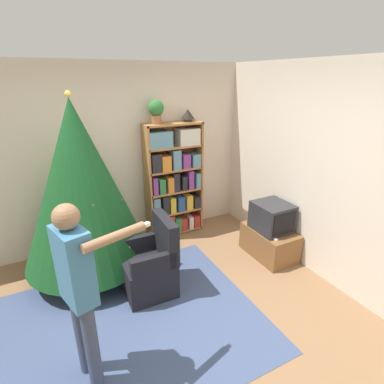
{
  "coord_description": "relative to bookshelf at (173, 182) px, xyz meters",
  "views": [
    {
      "loc": [
        -0.99,
        -2.18,
        2.4
      ],
      "look_at": [
        0.6,
        0.91,
        1.05
      ],
      "focal_mm": 28.0,
      "sensor_mm": 36.0,
      "label": 1
    }
  ],
  "objects": [
    {
      "name": "ground_plane",
      "position": [
        -0.75,
        -1.85,
        -0.87
      ],
      "size": [
        14.0,
        14.0,
        0.0
      ],
      "primitive_type": "plane",
      "color": "#846042"
    },
    {
      "name": "wall_back",
      "position": [
        -0.75,
        0.23,
        0.43
      ],
      "size": [
        8.0,
        0.1,
        2.6
      ],
      "color": "beige",
      "rests_on": "ground_plane"
    },
    {
      "name": "wall_right",
      "position": [
        1.23,
        -1.85,
        0.43
      ],
      "size": [
        0.1,
        8.0,
        2.6
      ],
      "color": "beige",
      "rests_on": "ground_plane"
    },
    {
      "name": "area_rug",
      "position": [
        -1.27,
        -1.61,
        -0.87
      ],
      "size": [
        2.74,
        2.15,
        0.01
      ],
      "color": "#3D4C70",
      "rests_on": "ground_plane"
    },
    {
      "name": "bookshelf",
      "position": [
        0.0,
        0.0,
        0.0
      ],
      "size": [
        0.88,
        0.3,
        1.77
      ],
      "color": "#A8703D",
      "rests_on": "ground_plane"
    },
    {
      "name": "tv_stand",
      "position": [
        0.92,
        -1.24,
        -0.67
      ],
      "size": [
        0.49,
        0.76,
        0.41
      ],
      "color": "brown",
      "rests_on": "ground_plane"
    },
    {
      "name": "television",
      "position": [
        0.92,
        -1.25,
        -0.27
      ],
      "size": [
        0.45,
        0.49,
        0.39
      ],
      "color": "#28282D",
      "rests_on": "tv_stand"
    },
    {
      "name": "game_remote",
      "position": [
        0.77,
        -1.47,
        -0.45
      ],
      "size": [
        0.04,
        0.12,
        0.02
      ],
      "color": "white",
      "rests_on": "tv_stand"
    },
    {
      "name": "christmas_tree",
      "position": [
        -1.4,
        -0.49,
        0.33
      ],
      "size": [
        1.53,
        1.53,
        2.26
      ],
      "color": "#4C3323",
      "rests_on": "ground_plane"
    },
    {
      "name": "armchair",
      "position": [
        -0.82,
        -1.2,
        -0.55
      ],
      "size": [
        0.58,
        0.57,
        0.92
      ],
      "rotation": [
        0.0,
        0.0,
        -1.6
      ],
      "color": "black",
      "rests_on": "ground_plane"
    },
    {
      "name": "standing_person",
      "position": [
        -1.66,
        -2.02,
        0.08
      ],
      "size": [
        0.71,
        0.45,
        1.61
      ],
      "rotation": [
        0.0,
        0.0,
        -1.28
      ],
      "color": "#38425B",
      "rests_on": "ground_plane"
    },
    {
      "name": "potted_plant",
      "position": [
        -0.23,
        0.01,
        1.09
      ],
      "size": [
        0.22,
        0.22,
        0.33
      ],
      "color": "#935B38",
      "rests_on": "bookshelf"
    },
    {
      "name": "table_lamp",
      "position": [
        0.26,
        0.01,
        1.0
      ],
      "size": [
        0.2,
        0.2,
        0.18
      ],
      "color": "#473828",
      "rests_on": "bookshelf"
    },
    {
      "name": "book_pile_near_tree",
      "position": [
        -0.87,
        -0.81,
        -0.84
      ],
      "size": [
        0.23,
        0.19,
        0.07
      ],
      "color": "gold",
      "rests_on": "ground_plane"
    }
  ]
}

